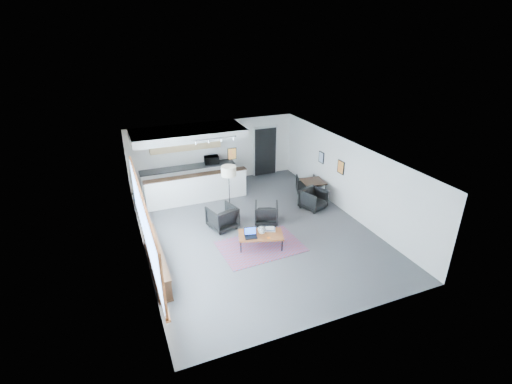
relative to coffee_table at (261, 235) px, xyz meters
name	(u,v)px	position (x,y,z in m)	size (l,w,h in m)	color
room	(254,194)	(0.21, 1.03, 0.90)	(7.02, 9.02, 2.62)	#4B4B4D
window	(144,223)	(-3.25, 0.13, 1.06)	(0.10, 5.95, 1.66)	#8CBFFF
console	(156,260)	(-3.09, -0.02, -0.07)	(0.35, 3.00, 0.80)	black
kitchenette	(190,160)	(-0.99, 4.74, 0.98)	(4.20, 1.96, 2.60)	white
doorway	(265,151)	(2.51, 5.45, 0.68)	(1.10, 0.12, 2.15)	black
track_light	(215,139)	(-0.38, 3.23, 2.13)	(1.60, 0.07, 0.15)	silver
wall_art_lower	(341,167)	(3.68, 1.43, 1.15)	(0.03, 0.38, 0.48)	black
wall_art_upper	(321,157)	(3.68, 2.73, 1.10)	(0.03, 0.34, 0.44)	black
kilim_rug	(261,246)	(0.00, 0.00, -0.39)	(2.52, 1.78, 0.01)	#663650
coffee_table	(261,235)	(0.00, 0.00, 0.00)	(1.47, 1.08, 0.43)	brown
laptop	(251,234)	(-0.32, 0.02, 0.11)	(0.42, 0.37, 0.26)	black
ceramic_pot	(262,230)	(0.05, 0.02, 0.16)	(0.25, 0.25, 0.25)	gray
book_stack	(270,229)	(0.36, 0.10, 0.08)	(0.37, 0.33, 0.09)	silver
coaster	(269,238)	(0.14, -0.28, 0.04)	(0.10, 0.10, 0.01)	#E5590C
armchair_left	(222,216)	(-0.72, 1.53, 0.03)	(0.83, 0.78, 0.85)	black
armchair_right	(266,212)	(0.76, 1.30, -0.01)	(0.76, 0.71, 0.78)	black
floor_lamp	(229,173)	(-0.17, 2.41, 1.16)	(0.66, 0.66, 1.79)	black
dining_table	(313,182)	(3.21, 2.44, 0.24)	(0.92, 0.92, 0.70)	black
dining_chair_near	(313,200)	(2.77, 1.63, -0.05)	(0.68, 0.63, 0.70)	black
dining_chair_far	(306,185)	(3.21, 2.96, -0.08)	(0.62, 0.58, 0.64)	black
microwave	(211,159)	(-0.01, 5.18, 0.73)	(0.58, 0.32, 0.39)	black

